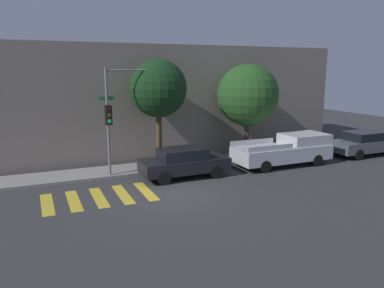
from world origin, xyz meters
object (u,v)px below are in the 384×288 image
Objects in this scene: sedan_near_corner at (184,162)px; sedan_middle at (366,143)px; pickup_truck at (286,150)px; tree_near_corner at (158,89)px; traffic_light_pole at (118,106)px; tree_midblock at (248,95)px.

sedan_middle is at bearing -0.00° from sedan_near_corner.
pickup_truck is 1.14× the size of sedan_middle.
sedan_middle is at bearing -9.42° from tree_near_corner.
traffic_light_pole is 7.56m from tree_midblock.
sedan_near_corner is 0.79× the size of pickup_truck.
tree_midblock reaches higher than sedan_middle.
tree_midblock reaches higher than pickup_truck.
pickup_truck is 0.95× the size of tree_near_corner.
pickup_truck reaches higher than sedan_near_corner.
traffic_light_pole is 14.94m from sedan_middle.
tree_near_corner reaches higher than tree_midblock.
sedan_near_corner is 0.90× the size of sedan_middle.
sedan_middle reaches higher than sedan_near_corner.
traffic_light_pole is 9.24m from pickup_truck.
sedan_near_corner is at bearing 180.00° from pickup_truck.
sedan_middle is 0.87× the size of tree_midblock.
tree_midblock is (-7.13, 2.06, 2.91)m from sedan_middle.
tree_midblock is at bearing 23.49° from sedan_near_corner.
pickup_truck is 7.62m from tree_near_corner.
tree_near_corner is (-12.42, 2.06, 3.38)m from sedan_middle.
pickup_truck is at bearing -17.48° from tree_near_corner.
sedan_middle is (11.88, -0.00, 0.01)m from sedan_near_corner.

